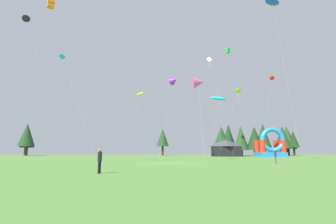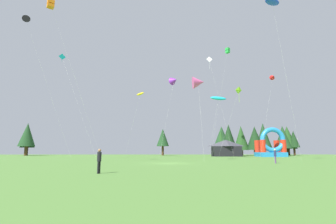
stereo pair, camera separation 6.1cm
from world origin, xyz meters
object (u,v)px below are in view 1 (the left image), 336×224
(kite_black_delta, at_px, (26,20))
(kite_pink_delta, at_px, (198,82))
(kite_green_box, at_px, (227,51))
(kite_teal_diamond, at_px, (62,58))
(kite_yellow_parafoil, at_px, (140,94))
(kite_orange_box, at_px, (51,5))
(kite_cyan_parafoil, at_px, (218,98))
(person_left_edge, at_px, (275,155))
(kite_blue_parafoil, at_px, (272,2))
(kite_white_diamond, at_px, (209,61))
(kite_purple_delta, at_px, (174,80))
(festival_tent, at_px, (226,148))
(kite_red_delta, at_px, (273,77))
(kite_lime_diamond, at_px, (239,91))
(person_far_side, at_px, (100,159))
(inflatable_yellow_castle, at_px, (271,147))

(kite_black_delta, relative_size, kite_pink_delta, 1.89)
(kite_green_box, distance_m, kite_teal_diamond, 36.02)
(kite_teal_diamond, relative_size, kite_yellow_parafoil, 1.45)
(kite_orange_box, xyz_separation_m, kite_cyan_parafoil, (26.69, 21.44, -8.04))
(person_left_edge, bearing_deg, kite_blue_parafoil, 1.89)
(kite_white_diamond, xyz_separation_m, kite_yellow_parafoil, (-16.72, -4.29, -9.58))
(kite_pink_delta, bearing_deg, kite_cyan_parafoil, 66.03)
(kite_orange_box, bearing_deg, kite_purple_delta, 51.65)
(kite_orange_box, relative_size, kite_cyan_parafoil, 1.59)
(festival_tent, bearing_deg, kite_red_delta, -36.94)
(kite_black_delta, height_order, kite_white_diamond, kite_black_delta)
(kite_purple_delta, bearing_deg, kite_teal_diamond, -172.90)
(kite_green_box, bearing_deg, kite_lime_diamond, -91.84)
(kite_yellow_parafoil, distance_m, person_far_side, 39.07)
(person_far_side, bearing_deg, kite_green_box, -4.62)
(kite_black_delta, bearing_deg, kite_lime_diamond, 6.42)
(kite_teal_diamond, xyz_separation_m, kite_purple_delta, (23.32, 2.90, -3.76))
(kite_green_box, distance_m, kite_pink_delta, 21.51)
(kite_blue_parafoil, bearing_deg, kite_purple_delta, 126.32)
(kite_blue_parafoil, xyz_separation_m, kite_yellow_parafoil, (-21.39, 21.29, -9.13))
(kite_white_diamond, relative_size, kite_yellow_parafoil, 1.68)
(kite_orange_box, xyz_separation_m, kite_blue_parafoil, (31.02, 2.99, 2.62))
(kite_teal_diamond, bearing_deg, inflatable_yellow_castle, 12.86)
(kite_green_box, bearing_deg, kite_black_delta, -162.67)
(kite_blue_parafoil, height_order, inflatable_yellow_castle, kite_blue_parafoil)
(person_far_side, bearing_deg, person_left_edge, -31.29)
(kite_green_box, bearing_deg, kite_teal_diamond, -173.44)
(kite_red_delta, bearing_deg, kite_green_box, -162.00)
(person_left_edge, bearing_deg, kite_teal_diamond, 104.40)
(kite_cyan_parafoil, distance_m, kite_blue_parafoil, 21.74)
(kite_white_diamond, bearing_deg, kite_blue_parafoil, -79.65)
(kite_red_delta, height_order, kite_yellow_parafoil, kite_red_delta)
(kite_red_delta, xyz_separation_m, kite_orange_box, (-41.26, -26.78, 1.60))
(kite_green_box, relative_size, kite_blue_parafoil, 1.03)
(kite_purple_delta, distance_m, festival_tent, 23.77)
(kite_red_delta, distance_m, kite_pink_delta, 29.25)
(kite_red_delta, bearing_deg, kite_white_diamond, 173.15)
(kite_red_delta, xyz_separation_m, kite_pink_delta, (-20.81, -19.37, -6.86))
(kite_teal_diamond, relative_size, festival_tent, 3.00)
(kite_teal_diamond, xyz_separation_m, kite_cyan_parafoil, (32.79, 2.58, -7.79))
(kite_lime_diamond, xyz_separation_m, inflatable_yellow_castle, (11.82, 14.48, -10.22))
(kite_red_delta, relative_size, inflatable_yellow_castle, 2.81)
(person_far_side, bearing_deg, kite_teal_diamond, 51.45)
(kite_red_delta, distance_m, person_left_edge, 34.30)
(kite_orange_box, height_order, kite_cyan_parafoil, kite_orange_box)
(kite_orange_box, distance_m, kite_green_box, 37.53)
(kite_cyan_parafoil, relative_size, kite_lime_diamond, 1.00)
(kite_yellow_parafoil, bearing_deg, kite_lime_diamond, -24.93)
(person_left_edge, bearing_deg, festival_tent, 38.22)
(kite_orange_box, xyz_separation_m, person_far_side, (10.44, -12.50, -19.64))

